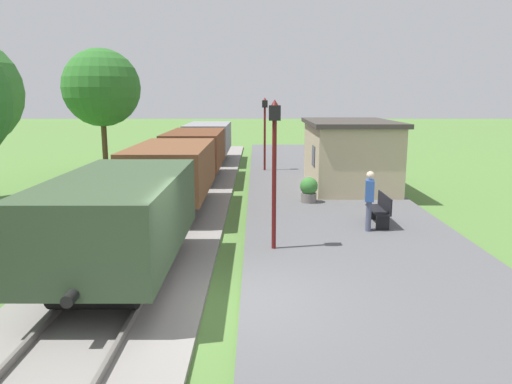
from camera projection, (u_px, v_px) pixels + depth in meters
name	position (u px, v px, depth m)	size (l,w,h in m)	color
ground_plane	(230.00, 310.00, 9.38)	(160.00, 160.00, 0.00)	#517A38
platform_slab	(398.00, 304.00, 9.36)	(6.00, 60.00, 0.25)	#565659
track_ballast	(105.00, 307.00, 9.37)	(3.80, 60.00, 0.12)	gray
rail_near	(142.00, 301.00, 9.35)	(0.07, 60.00, 0.14)	slate
rail_far	(66.00, 301.00, 9.35)	(0.07, 60.00, 0.14)	slate
freight_train	(186.00, 161.00, 20.16)	(2.50, 26.00, 2.12)	#384C33
station_hut	(349.00, 153.00, 20.61)	(3.50, 5.80, 2.78)	tan
bench_near_hut	(381.00, 209.00, 14.61)	(0.42, 1.50, 0.91)	black
person_waiting	(370.00, 198.00, 13.87)	(0.31, 0.42, 1.71)	#474C66
potted_planter	(309.00, 189.00, 17.67)	(0.64, 0.64, 0.92)	slate
lamp_post_near	(275.00, 147.00, 11.91)	(0.28, 0.28, 3.70)	#591414
lamp_post_far	(265.00, 120.00, 24.96)	(0.28, 0.28, 3.70)	#591414
tree_field_left	(102.00, 88.00, 25.21)	(3.97, 3.97, 6.43)	#4C3823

